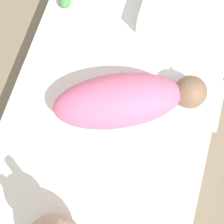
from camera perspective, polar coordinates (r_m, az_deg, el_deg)
ground_plane at (r=1.35m, az=-0.92°, el=-3.45°), size 12.00×12.00×0.00m
bed_mattress at (r=1.29m, az=-0.96°, el=-2.81°), size 1.42×0.81×0.13m
burp_cloth at (r=1.28m, az=14.75°, el=2.25°), size 0.22×0.22×0.02m
swaddled_baby at (r=1.16m, az=2.48°, el=2.22°), size 0.39×0.58×0.17m
pillow at (r=1.43m, az=13.55°, el=19.17°), size 0.36×0.35×0.11m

